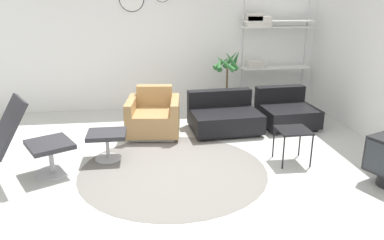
% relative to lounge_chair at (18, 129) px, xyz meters
% --- Properties ---
extents(ground_plane, '(12.00, 12.00, 0.00)m').
position_rel_lounge_chair_xyz_m(ground_plane, '(1.89, 0.28, -0.68)').
color(ground_plane, silver).
extents(wall_back, '(12.00, 0.09, 2.80)m').
position_rel_lounge_chair_xyz_m(wall_back, '(1.89, 3.01, 0.73)').
color(wall_back, white).
rests_on(wall_back, ground_plane).
extents(round_rug, '(2.44, 2.44, 0.01)m').
position_rel_lounge_chair_xyz_m(round_rug, '(1.83, 0.05, -0.67)').
color(round_rug, slate).
rests_on(round_rug, ground_plane).
extents(lounge_chair, '(1.10, 0.92, 1.14)m').
position_rel_lounge_chair_xyz_m(lounge_chair, '(0.00, 0.00, 0.00)').
color(lounge_chair, '#BCBCC1').
rests_on(lounge_chair, ground_plane).
extents(ottoman, '(0.52, 0.44, 0.40)m').
position_rel_lounge_chair_xyz_m(ottoman, '(0.96, 0.52, -0.37)').
color(ottoman, '#BCBCC1').
rests_on(ottoman, ground_plane).
extents(armchair_red, '(0.91, 0.91, 0.76)m').
position_rel_lounge_chair_xyz_m(armchair_red, '(1.63, 1.45, -0.39)').
color(armchair_red, silver).
rests_on(armchair_red, ground_plane).
extents(couch_low, '(1.17, 0.97, 0.63)m').
position_rel_lounge_chair_xyz_m(couch_low, '(2.81, 1.49, -0.45)').
color(couch_low, black).
rests_on(couch_low, ground_plane).
extents(couch_second, '(0.95, 0.96, 0.63)m').
position_rel_lounge_chair_xyz_m(couch_second, '(3.95, 1.62, -0.45)').
color(couch_second, black).
rests_on(couch_second, ground_plane).
extents(side_table, '(0.42, 0.42, 0.47)m').
position_rel_lounge_chair_xyz_m(side_table, '(3.45, 0.11, -0.26)').
color(side_table, black).
rests_on(side_table, ground_plane).
extents(potted_plant, '(0.51, 0.57, 1.26)m').
position_rel_lounge_chair_xyz_m(potted_plant, '(3.04, 2.34, -0.11)').
color(potted_plant, '#333338').
rests_on(potted_plant, ground_plane).
extents(shelf_unit, '(1.34, 0.28, 2.09)m').
position_rel_lounge_chair_xyz_m(shelf_unit, '(3.84, 2.69, 0.77)').
color(shelf_unit, '#BCBCC1').
rests_on(shelf_unit, ground_plane).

